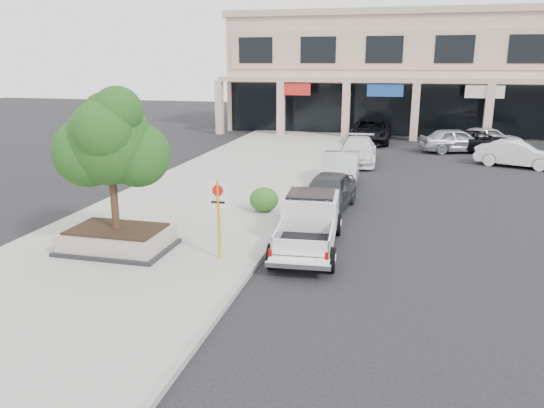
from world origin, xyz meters
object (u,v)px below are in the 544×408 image
(planter, at_px, (117,239))
(lot_car_b, at_px, (518,154))
(curb_car_c, at_px, (358,151))
(pickup_truck, at_px, (308,225))
(lot_car_a, at_px, (456,140))
(planter_tree, at_px, (117,142))
(curb_car_d, at_px, (371,131))
(curb_car_b, at_px, (340,170))
(curb_car_a, at_px, (328,192))
(lot_car_d, at_px, (480,142))
(no_parking_sign, at_px, (218,209))
(lot_car_e, at_px, (488,138))

(planter, bearing_deg, lot_car_b, 50.99)
(curb_car_c, relative_size, lot_car_b, 1.16)
(pickup_truck, bearing_deg, lot_car_a, 69.34)
(planter_tree, xyz_separation_m, curb_car_d, (5.74, 24.70, -2.60))
(planter, relative_size, curb_car_b, 0.69)
(curb_car_a, height_order, lot_car_d, curb_car_a)
(planter_tree, bearing_deg, curb_car_a, 49.91)
(curb_car_b, distance_m, curb_car_d, 14.16)
(no_parking_sign, height_order, curb_car_d, no_parking_sign)
(no_parking_sign, height_order, curb_car_a, no_parking_sign)
(planter, relative_size, curb_car_c, 0.64)
(planter_tree, relative_size, curb_car_b, 0.86)
(curb_car_b, bearing_deg, lot_car_b, 35.11)
(curb_car_b, height_order, lot_car_a, lot_car_a)
(no_parking_sign, distance_m, lot_car_a, 23.37)
(curb_car_c, bearing_deg, lot_car_b, 3.98)
(lot_car_b, xyz_separation_m, lot_car_e, (-0.73, 6.14, 0.04))
(planter_tree, relative_size, no_parking_sign, 1.74)
(planter_tree, relative_size, lot_car_e, 0.90)
(pickup_truck, bearing_deg, curb_car_a, 86.55)
(curb_car_a, height_order, curb_car_b, curb_car_b)
(curb_car_d, distance_m, lot_car_a, 6.30)
(planter_tree, height_order, lot_car_b, planter_tree)
(curb_car_d, bearing_deg, curb_car_a, -91.47)
(curb_car_c, bearing_deg, no_parking_sign, -101.43)
(curb_car_a, height_order, curb_car_d, curb_car_d)
(lot_car_a, distance_m, lot_car_e, 2.90)
(pickup_truck, xyz_separation_m, lot_car_a, (5.94, 20.15, -0.03))
(planter_tree, xyz_separation_m, lot_car_a, (11.32, 21.77, -2.64))
(planter, bearing_deg, curb_car_a, 49.89)
(pickup_truck, xyz_separation_m, curb_car_d, (0.36, 23.08, 0.01))
(lot_car_a, height_order, lot_car_b, lot_car_a)
(planter_tree, distance_m, pickup_truck, 6.19)
(curb_car_b, height_order, curb_car_d, curb_car_d)
(lot_car_a, bearing_deg, no_parking_sign, 140.43)
(lot_car_a, bearing_deg, curb_car_c, 113.54)
(curb_car_c, xyz_separation_m, lot_car_a, (5.75, 5.28, 0.04))
(curb_car_d, bearing_deg, planter, -103.43)
(curb_car_b, bearing_deg, no_parking_sign, -104.53)
(no_parking_sign, xyz_separation_m, curb_car_b, (2.18, 10.65, -0.87))
(planter, distance_m, curb_car_b, 12.00)
(no_parking_sign, bearing_deg, planter, -178.99)
(planter, distance_m, planter_tree, 2.95)
(pickup_truck, xyz_separation_m, curb_car_c, (0.19, 14.87, -0.07))
(planter_tree, xyz_separation_m, curb_car_c, (5.57, 16.49, -2.68))
(lot_car_b, distance_m, lot_car_e, 6.19)
(lot_car_a, bearing_deg, lot_car_d, -94.77)
(pickup_truck, relative_size, lot_car_e, 1.15)
(planter, distance_m, lot_car_b, 22.79)
(planter, distance_m, lot_car_a, 24.74)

